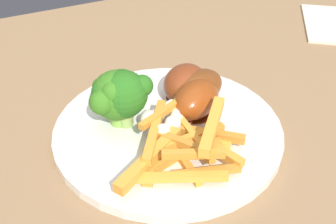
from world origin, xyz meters
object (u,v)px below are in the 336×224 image
at_px(chicken_drumstick_far, 194,90).
at_px(chicken_drumstick_near, 185,86).
at_px(chicken_drumstick_extra, 194,101).
at_px(dining_table, 152,181).
at_px(carrot_fries_pile, 182,146).
at_px(broccoli_floret_middle, 117,95).
at_px(dinner_plate, 168,129).
at_px(broccoli_floret_front, 123,93).
at_px(broccoli_floret_back, 124,91).

bearing_deg(chicken_drumstick_far, chicken_drumstick_near, -63.61).
bearing_deg(chicken_drumstick_extra, dining_table, -17.53).
bearing_deg(chicken_drumstick_near, chicken_drumstick_extra, 78.52).
distance_m(carrot_fries_pile, chicken_drumstick_far, 0.10).
height_order(broccoli_floret_middle, carrot_fries_pile, broccoli_floret_middle).
distance_m(dining_table, dinner_plate, 0.10).
relative_size(chicken_drumstick_near, chicken_drumstick_far, 0.89).
xyz_separation_m(broccoli_floret_middle, chicken_drumstick_extra, (-0.09, 0.03, -0.02)).
xyz_separation_m(dining_table, chicken_drumstick_extra, (-0.05, 0.02, 0.13)).
distance_m(broccoli_floret_middle, chicken_drumstick_far, 0.10).
distance_m(broccoli_floret_front, chicken_drumstick_near, 0.09).
height_order(dinner_plate, chicken_drumstick_extra, chicken_drumstick_extra).
xyz_separation_m(broccoli_floret_front, chicken_drumstick_near, (-0.09, -0.01, -0.02)).
xyz_separation_m(dinner_plate, chicken_drumstick_extra, (-0.04, -0.00, 0.03)).
bearing_deg(chicken_drumstick_far, chicken_drumstick_extra, 59.27).
xyz_separation_m(dinner_plate, chicken_drumstick_near, (-0.04, -0.04, 0.03)).
distance_m(dining_table, broccoli_floret_back, 0.15).
bearing_deg(dinner_plate, broccoli_floret_back, -36.20).
relative_size(broccoli_floret_back, chicken_drumstick_extra, 0.59).
bearing_deg(chicken_drumstick_far, dining_table, 5.16).
height_order(broccoli_floret_front, chicken_drumstick_extra, broccoli_floret_front).
distance_m(carrot_fries_pile, chicken_drumstick_extra, 0.08).
xyz_separation_m(dinner_plate, broccoli_floret_front, (0.04, -0.03, 0.05)).
bearing_deg(broccoli_floret_front, chicken_drumstick_extra, 163.86).
height_order(broccoli_floret_front, carrot_fries_pile, broccoli_floret_front).
xyz_separation_m(dinner_plate, broccoli_floret_back, (0.04, -0.03, 0.05)).
height_order(broccoli_floret_middle, broccoli_floret_back, broccoli_floret_middle).
distance_m(chicken_drumstick_near, chicken_drumstick_extra, 0.04).
relative_size(dining_table, carrot_fries_pile, 7.50).
height_order(dining_table, chicken_drumstick_far, chicken_drumstick_far).
bearing_deg(broccoli_floret_middle, chicken_drumstick_far, 177.11).
bearing_deg(broccoli_floret_middle, broccoli_floret_front, 148.82).
bearing_deg(chicken_drumstick_near, carrot_fries_pile, 59.31).
bearing_deg(broccoli_floret_back, dinner_plate, 143.80).
bearing_deg(broccoli_floret_front, chicken_drumstick_near, -172.78).
relative_size(broccoli_floret_back, carrot_fries_pile, 0.43).
relative_size(broccoli_floret_front, broccoli_floret_middle, 1.02).
bearing_deg(dining_table, broccoli_floret_middle, -17.06).
bearing_deg(broccoli_floret_front, dinner_plate, 148.35).
relative_size(dinner_plate, broccoli_floret_front, 3.83).
relative_size(dining_table, dinner_plate, 4.36).
bearing_deg(broccoli_floret_front, broccoli_floret_middle, -31.18).
distance_m(broccoli_floret_back, chicken_drumstick_far, 0.10).
height_order(dining_table, broccoli_floret_middle, broccoli_floret_middle).
relative_size(carrot_fries_pile, chicken_drumstick_extra, 1.37).
xyz_separation_m(dinner_plate, broccoli_floret_middle, (0.05, -0.03, 0.05)).
distance_m(dining_table, chicken_drumstick_extra, 0.14).
bearing_deg(broccoli_floret_middle, dinner_plate, 148.41).
distance_m(broccoli_floret_middle, carrot_fries_pile, 0.10).
distance_m(broccoli_floret_front, broccoli_floret_middle, 0.01).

